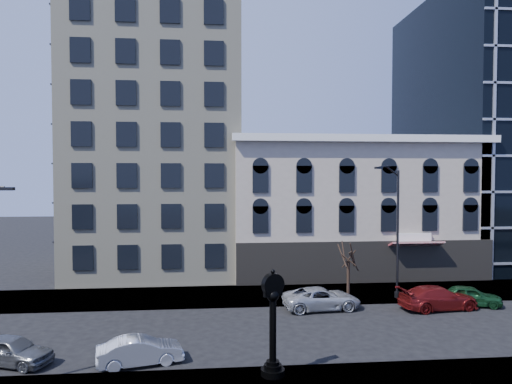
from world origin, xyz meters
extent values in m
plane|color=black|center=(0.00, 0.00, 0.00)|extent=(160.00, 160.00, 0.00)
cube|color=gray|center=(0.00, 8.00, 0.06)|extent=(160.00, 6.00, 0.12)
cube|color=beige|center=(-6.00, 19.00, 19.00)|extent=(15.00, 15.00, 38.00)
cube|color=#BAAB99|center=(12.00, 16.00, 6.00)|extent=(22.00, 10.00, 12.00)
cube|color=white|center=(12.00, 10.80, 12.20)|extent=(22.60, 0.80, 0.60)
cube|color=black|center=(12.00, 10.95, 1.80)|extent=(22.00, 0.30, 3.60)
cube|color=maroon|center=(16.00, 10.40, 3.40)|extent=(4.50, 1.18, 0.55)
cylinder|color=black|center=(1.84, -6.00, 0.27)|extent=(1.08, 1.08, 0.30)
cylinder|color=black|center=(1.84, -6.00, 0.51)|extent=(0.79, 0.79, 0.20)
cylinder|color=black|center=(1.84, -6.00, 0.69)|extent=(0.59, 0.59, 0.16)
cylinder|color=black|center=(1.84, -6.00, 2.19)|extent=(0.32, 0.32, 2.86)
sphere|color=black|center=(1.84, -6.00, 3.72)|extent=(0.55, 0.55, 0.55)
cube|color=black|center=(1.84, -6.00, 3.82)|extent=(0.90, 0.54, 0.25)
cylinder|color=black|center=(1.84, -6.00, 4.21)|extent=(1.07, 0.68, 1.03)
cylinder|color=white|center=(1.84, -6.17, 4.21)|extent=(0.81, 0.35, 0.87)
cylinder|color=white|center=(1.84, -5.83, 4.21)|extent=(0.81, 0.35, 0.87)
sphere|color=black|center=(1.84, -6.00, 4.80)|extent=(0.20, 0.20, 0.20)
cube|color=black|center=(-9.07, -6.94, 8.54)|extent=(0.55, 0.26, 0.13)
cylinder|color=black|center=(12.62, 6.14, 4.80)|extent=(0.17, 0.17, 9.35)
cylinder|color=black|center=(12.62, 6.14, 0.34)|extent=(0.39, 0.39, 0.44)
cube|color=black|center=(10.71, 5.35, 9.64)|extent=(0.64, 0.45, 0.15)
cylinder|color=#2F2117|center=(9.04, 6.47, 1.49)|extent=(0.23, 0.23, 2.75)
imported|color=#595B60|center=(-10.48, -3.42, 0.69)|extent=(4.38, 2.90, 1.39)
imported|color=silver|center=(-4.32, -3.99, 0.67)|extent=(4.27, 2.38, 1.33)
imported|color=#A5A8AD|center=(6.49, 4.18, 0.73)|extent=(5.48, 2.91, 1.47)
imported|color=maroon|center=(14.38, 3.45, 0.78)|extent=(5.62, 2.82, 1.57)
imported|color=#143F1E|center=(17.03, 4.05, 0.69)|extent=(4.38, 2.79, 1.39)
camera|label=1|loc=(-0.76, -25.99, 9.05)|focal=32.00mm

